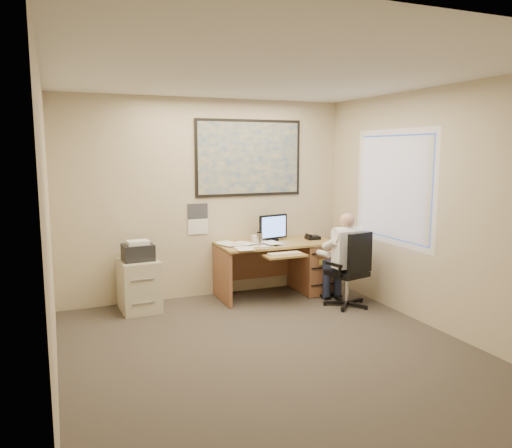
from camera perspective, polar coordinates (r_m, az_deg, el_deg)
name	(u,v)px	position (r m, az deg, el deg)	size (l,w,h in m)	color
room_shell	(275,220)	(4.75, 2.22, 0.46)	(4.00, 4.50, 2.70)	#3C352E
desk	(296,262)	(7.11, 4.59, -4.32)	(1.60, 0.97, 1.11)	#9D7F43
world_map	(249,158)	(7.00, -0.78, 7.55)	(1.56, 0.03, 1.06)	#1E4C93
wall_calendar	(198,219)	(6.83, -6.66, 0.57)	(0.28, 0.01, 0.42)	white
window_blinds	(393,187)	(6.43, 15.40, 4.05)	(0.06, 1.40, 1.30)	silver
filing_cabinet	(139,281)	(6.48, -13.23, -6.31)	(0.49, 0.58, 0.90)	beige
office_chair	(348,285)	(6.57, 10.47, -6.87)	(0.70, 0.70, 0.99)	black
person	(346,260)	(6.57, 10.26, -4.03)	(0.50, 0.71, 1.21)	white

